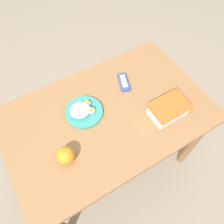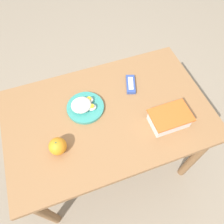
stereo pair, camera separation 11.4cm
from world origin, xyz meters
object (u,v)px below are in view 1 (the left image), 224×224
at_px(food_container, 168,110).
at_px(rice_plate, 83,111).
at_px(candy_bar, 124,82).
at_px(orange_fruit, 66,155).

height_order(food_container, rice_plate, food_container).
relative_size(food_container, rice_plate, 1.01).
height_order(rice_plate, candy_bar, rice_plate).
relative_size(orange_fruit, rice_plate, 0.42).
relative_size(food_container, candy_bar, 1.46).
height_order(food_container, candy_bar, food_container).
distance_m(food_container, rice_plate, 0.45).
bearing_deg(rice_plate, orange_fruit, 45.93).
xyz_separation_m(rice_plate, candy_bar, (-0.30, -0.07, -0.01)).
bearing_deg(candy_bar, rice_plate, 12.39).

